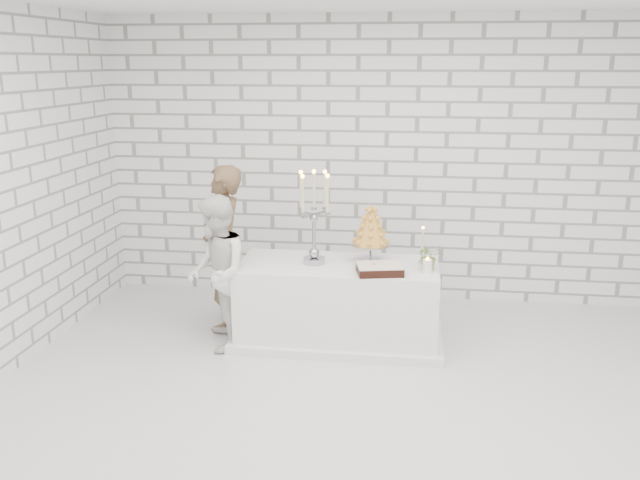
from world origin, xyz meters
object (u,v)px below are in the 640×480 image
Objects in this scene: bride at (217,273)px; croquembouche at (371,233)px; cake_table at (338,303)px; groom at (224,248)px; candelabra at (314,217)px.

croquembouche is (1.34, 0.37, 0.32)m from bride.
cake_table is at bearing -160.98° from croquembouche.
candelabra is at bearing 78.50° from groom.
croquembouche is at bearing 19.02° from cake_table.
groom is at bearing 169.98° from cake_table.
groom is 1.86× the size of candelabra.
candelabra reaches higher than croquembouche.
cake_table is 2.10× the size of candelabra.
croquembouche is at bearing 12.63° from candelabra.
croquembouche is at bearing 87.69° from groom.
candelabra is (0.90, -0.21, 0.38)m from groom.
candelabra is at bearing -167.37° from croquembouche.
groom is (-1.12, 0.20, 0.42)m from cake_table.
cake_table is at bearing 3.89° from candelabra.
groom is 1.42m from croquembouche.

